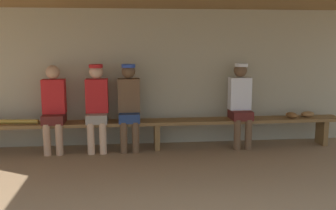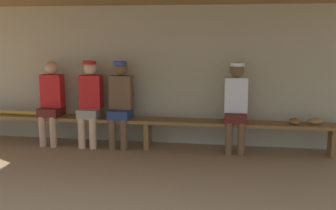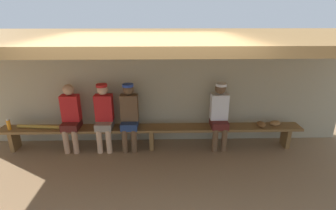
{
  "view_description": "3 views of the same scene",
  "coord_description": "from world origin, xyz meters",
  "views": [
    {
      "loc": [
        -0.45,
        -4.33,
        1.71
      ],
      "look_at": [
        0.15,
        1.25,
        0.76
      ],
      "focal_mm": 40.97,
      "sensor_mm": 36.0,
      "label": 1
    },
    {
      "loc": [
        1.31,
        -4.64,
        1.8
      ],
      "look_at": [
        0.38,
        1.15,
        0.76
      ],
      "focal_mm": 44.61,
      "sensor_mm": 36.0,
      "label": 2
    },
    {
      "loc": [
        0.22,
        -3.12,
        2.62
      ],
      "look_at": [
        0.33,
        1.37,
        0.99
      ],
      "focal_mm": 27.43,
      "sensor_mm": 36.0,
      "label": 3
    }
  ],
  "objects": [
    {
      "name": "bench",
      "position": [
        0.0,
        1.55,
        0.39
      ],
      "size": [
        6.0,
        0.36,
        0.46
      ],
      "color": "brown",
      "rests_on": "ground"
    },
    {
      "name": "baseball_glove_tan",
      "position": [
        2.5,
        1.58,
        0.51
      ],
      "size": [
        0.28,
        0.24,
        0.09
      ],
      "primitive_type": "ellipsoid",
      "rotation": [
        0.0,
        0.0,
        0.32
      ],
      "color": "olive",
      "rests_on": "bench"
    },
    {
      "name": "back_wall",
      "position": [
        0.0,
        2.0,
        1.1
      ],
      "size": [
        8.0,
        0.2,
        2.2
      ],
      "primitive_type": "cube",
      "color": "tan",
      "rests_on": "ground"
    },
    {
      "name": "player_middle",
      "position": [
        -0.92,
        1.55,
        0.75
      ],
      "size": [
        0.34,
        0.42,
        1.34
      ],
      "color": "gray",
      "rests_on": "ground"
    },
    {
      "name": "player_in_white",
      "position": [
        -1.57,
        1.55,
        0.73
      ],
      "size": [
        0.34,
        0.42,
        1.34
      ],
      "color": "#591E19",
      "rests_on": "ground"
    },
    {
      "name": "player_in_red",
      "position": [
        1.35,
        1.55,
        0.75
      ],
      "size": [
        0.34,
        0.42,
        1.34
      ],
      "color": "#591E19",
      "rests_on": "ground"
    },
    {
      "name": "baseball_bat",
      "position": [
        -2.23,
        1.55,
        0.49
      ],
      "size": [
        0.86,
        0.15,
        0.07
      ],
      "primitive_type": "cylinder",
      "rotation": [
        0.0,
        1.57,
        -0.09
      ],
      "color": "#B28C33",
      "rests_on": "bench"
    },
    {
      "name": "ground_plane",
      "position": [
        0.0,
        0.0,
        0.0
      ],
      "size": [
        24.0,
        24.0,
        0.0
      ],
      "primitive_type": "plane",
      "color": "#8C6D4C"
    },
    {
      "name": "baseball_glove_worn",
      "position": [
        2.2,
        1.53,
        0.51
      ],
      "size": [
        0.18,
        0.25,
        0.09
      ],
      "primitive_type": "ellipsoid",
      "rotation": [
        0.0,
        0.0,
        4.68
      ],
      "color": "brown",
      "rests_on": "bench"
    },
    {
      "name": "player_near_post",
      "position": [
        -0.43,
        1.55,
        0.75
      ],
      "size": [
        0.34,
        0.42,
        1.34
      ],
      "color": "navy",
      "rests_on": "ground"
    }
  ]
}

